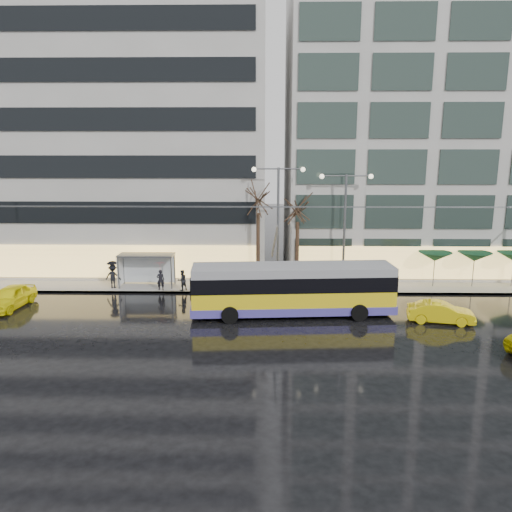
{
  "coord_description": "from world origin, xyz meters",
  "views": [
    {
      "loc": [
        1.01,
        -26.35,
        10.54
      ],
      "look_at": [
        0.45,
        5.0,
        3.74
      ],
      "focal_mm": 35.0,
      "sensor_mm": 36.0,
      "label": 1
    }
  ],
  "objects_px": {
    "bus_shelter": "(142,263)",
    "street_lamp_near": "(278,210)",
    "taxi_a": "(10,297)",
    "trolleybus": "(293,291)"
  },
  "relations": [
    {
      "from": "bus_shelter",
      "to": "taxi_a",
      "type": "relative_size",
      "value": 0.95
    },
    {
      "from": "bus_shelter",
      "to": "street_lamp_near",
      "type": "bearing_deg",
      "value": 0.63
    },
    {
      "from": "trolleybus",
      "to": "street_lamp_near",
      "type": "bearing_deg",
      "value": 97.04
    },
    {
      "from": "bus_shelter",
      "to": "trolleybus",
      "type": "bearing_deg",
      "value": -29.68
    },
    {
      "from": "bus_shelter",
      "to": "street_lamp_near",
      "type": "relative_size",
      "value": 0.47
    },
    {
      "from": "bus_shelter",
      "to": "street_lamp_near",
      "type": "distance_m",
      "value": 11.14
    },
    {
      "from": "bus_shelter",
      "to": "taxi_a",
      "type": "xyz_separation_m",
      "value": [
        -7.69,
        -5.28,
        -1.2
      ]
    },
    {
      "from": "trolleybus",
      "to": "bus_shelter",
      "type": "distance_m",
      "value": 12.88
    },
    {
      "from": "taxi_a",
      "to": "trolleybus",
      "type": "bearing_deg",
      "value": 1.2
    },
    {
      "from": "taxi_a",
      "to": "street_lamp_near",
      "type": "bearing_deg",
      "value": 21.14
    }
  ]
}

